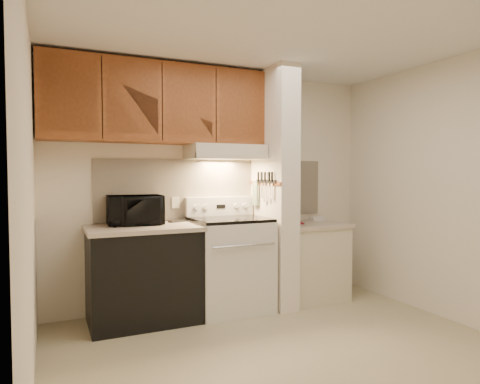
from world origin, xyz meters
TOP-DOWN VIEW (x-y plane):
  - floor at (0.00, 0.00)m, footprint 3.60×3.60m
  - ceiling at (0.00, 0.00)m, footprint 3.60×3.60m
  - wall_back at (0.00, 1.50)m, footprint 3.60×2.50m
  - wall_left at (-1.80, 0.00)m, footprint 0.02×3.00m
  - wall_right at (1.80, 0.00)m, footprint 0.02×3.00m
  - backsplash at (0.00, 1.49)m, footprint 2.60×0.02m
  - range_body at (0.00, 1.16)m, footprint 0.76×0.65m
  - oven_window at (0.00, 0.84)m, footprint 0.50×0.01m
  - oven_handle at (0.00, 0.80)m, footprint 0.65×0.02m
  - cooktop at (0.00, 1.16)m, footprint 0.74×0.64m
  - range_backguard at (0.00, 1.44)m, footprint 0.76×0.08m
  - range_display at (0.00, 1.40)m, footprint 0.10×0.01m
  - range_knob_left_outer at (-0.28, 1.40)m, footprint 0.05×0.02m
  - range_knob_left_inner at (-0.18, 1.40)m, footprint 0.05×0.02m
  - range_knob_right_inner at (0.18, 1.40)m, footprint 0.05×0.02m
  - range_knob_right_outer at (0.28, 1.40)m, footprint 0.05×0.02m
  - dishwasher_front at (-0.88, 1.17)m, footprint 1.00×0.63m
  - left_countertop at (-0.88, 1.17)m, footprint 1.04×0.67m
  - spoon_rest at (-0.48, 1.36)m, footprint 0.22×0.14m
  - teal_jar at (-0.83, 1.24)m, footprint 0.11×0.11m
  - outlet at (-0.48, 1.48)m, footprint 0.08×0.01m
  - microwave at (-0.93, 1.31)m, footprint 0.52×0.37m
  - partition_pillar at (0.51, 1.15)m, footprint 0.22×0.70m
  - pillar_trim at (0.39, 1.15)m, footprint 0.01×0.70m
  - knife_strip at (0.39, 1.10)m, footprint 0.02×0.42m
  - knife_blade_a at (0.38, 0.95)m, footprint 0.01×0.03m
  - knife_handle_a at (0.38, 0.95)m, footprint 0.02×0.02m
  - knife_blade_b at (0.38, 1.03)m, footprint 0.01×0.04m
  - knife_handle_b at (0.38, 1.01)m, footprint 0.02×0.02m
  - knife_blade_c at (0.38, 1.11)m, footprint 0.01×0.04m
  - knife_handle_c at (0.38, 1.10)m, footprint 0.02×0.02m
  - knife_blade_d at (0.38, 1.17)m, footprint 0.01×0.04m
  - knife_handle_d at (0.38, 1.17)m, footprint 0.02×0.02m
  - knife_blade_e at (0.38, 1.27)m, footprint 0.01×0.04m
  - knife_handle_e at (0.38, 1.26)m, footprint 0.02×0.02m
  - oven_mitt at (0.38, 1.32)m, footprint 0.03×0.11m
  - right_cab_base at (0.97, 1.15)m, footprint 0.70×0.60m
  - right_countertop at (0.97, 1.15)m, footprint 0.74×0.64m
  - red_folder at (0.79, 1.25)m, footprint 0.32×0.37m
  - white_box at (1.19, 1.33)m, footprint 0.16×0.11m
  - range_hood at (0.00, 1.28)m, footprint 0.78×0.44m
  - hood_lip at (0.00, 1.07)m, footprint 0.78×0.04m
  - upper_cabinets at (-0.69, 1.32)m, footprint 2.18×0.33m
  - cab_door_a at (-1.51, 1.17)m, footprint 0.46×0.01m
  - cab_gap_a at (-1.23, 1.16)m, footprint 0.01×0.01m
  - cab_door_b at (-0.96, 1.17)m, footprint 0.46×0.01m
  - cab_gap_b at (-0.69, 1.16)m, footprint 0.01×0.01m
  - cab_door_c at (-0.42, 1.17)m, footprint 0.46×0.01m
  - cab_gap_c at (-0.14, 1.16)m, footprint 0.01×0.01m
  - cab_door_d at (0.13, 1.17)m, footprint 0.46×0.01m

SIDE VIEW (x-z plane):
  - floor at x=0.00m, z-range 0.00..0.00m
  - right_cab_base at x=0.97m, z-range 0.00..0.81m
  - dishwasher_front at x=-0.88m, z-range 0.00..0.87m
  - range_body at x=0.00m, z-range 0.00..0.92m
  - oven_window at x=0.00m, z-range 0.35..0.65m
  - oven_handle at x=0.00m, z-range 0.71..0.73m
  - right_countertop at x=0.97m, z-range 0.81..0.85m
  - red_folder at x=0.79m, z-range 0.85..0.86m
  - white_box at x=1.19m, z-range 0.85..0.89m
  - left_countertop at x=-0.88m, z-range 0.87..0.91m
  - spoon_rest at x=-0.48m, z-range 0.91..0.92m
  - cooktop at x=0.00m, z-range 0.92..0.95m
  - teal_jar at x=-0.83m, z-range 0.91..1.01m
  - range_backguard at x=0.00m, z-range 0.95..1.15m
  - range_display at x=0.00m, z-range 1.03..1.07m
  - range_knob_left_outer at x=-0.28m, z-range 1.03..1.07m
  - range_knob_left_inner at x=-0.18m, z-range 1.03..1.07m
  - range_knob_right_inner at x=0.18m, z-range 1.03..1.07m
  - range_knob_right_outer at x=0.28m, z-range 1.03..1.07m
  - microwave at x=-0.93m, z-range 0.91..1.19m
  - outlet at x=-0.48m, z-range 1.04..1.16m
  - oven_mitt at x=0.38m, z-range 1.05..1.31m
  - knife_blade_c at x=0.38m, z-range 1.10..1.30m
  - knife_blade_b at x=0.38m, z-range 1.12..1.30m
  - knife_blade_e at x=0.38m, z-range 1.12..1.30m
  - knife_blade_a at x=0.38m, z-range 1.14..1.30m
  - knife_blade_d at x=0.38m, z-range 1.14..1.30m
  - backsplash at x=0.00m, z-range 0.92..1.55m
  - wall_back at x=0.00m, z-range 1.24..1.26m
  - wall_left at x=-1.80m, z-range 0.00..2.50m
  - wall_right at x=1.80m, z-range 0.00..2.50m
  - partition_pillar at x=0.51m, z-range 0.00..2.50m
  - pillar_trim at x=0.39m, z-range 1.28..1.32m
  - knife_strip at x=0.39m, z-range 1.30..1.34m
  - knife_handle_a at x=0.38m, z-range 1.32..1.42m
  - knife_handle_b at x=0.38m, z-range 1.32..1.42m
  - knife_handle_c at x=0.38m, z-range 1.32..1.42m
  - knife_handle_d at x=0.38m, z-range 1.32..1.42m
  - knife_handle_e at x=0.38m, z-range 1.32..1.42m
  - hood_lip at x=0.00m, z-range 1.55..1.61m
  - range_hood at x=0.00m, z-range 1.55..1.70m
  - upper_cabinets at x=-0.69m, z-range 1.70..2.47m
  - cab_door_a at x=-1.51m, z-range 1.77..2.40m
  - cab_gap_a at x=-1.23m, z-range 1.72..2.45m
  - cab_door_b at x=-0.96m, z-range 1.77..2.40m
  - cab_gap_b at x=-0.69m, z-range 1.72..2.45m
  - cab_door_c at x=-0.42m, z-range 1.77..2.40m
  - cab_gap_c at x=-0.14m, z-range 1.72..2.45m
  - cab_door_d at x=0.13m, z-range 1.77..2.40m
  - ceiling at x=0.00m, z-range 2.50..2.50m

